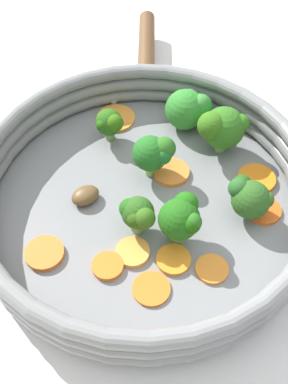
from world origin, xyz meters
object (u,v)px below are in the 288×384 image
carrot_slice_7 (45,253)px  broccoli_floret_2 (182,218)px  skillet (144,206)px  broccoli_floret_4 (110,123)px  carrot_slice_6 (212,269)px  broccoli_floret_3 (139,214)px  carrot_slice_4 (128,251)px  broccoli_floret_5 (189,108)px  carrot_slice_9 (263,210)px  carrot_slice_0 (171,172)px  carrot_slice_8 (151,289)px  carrot_slice_3 (116,118)px  broccoli_floret_0 (221,127)px  broccoli_floret_6 (250,194)px  broccoli_floret_1 (155,153)px  carrot_slice_2 (256,179)px  carrot_slice_1 (108,266)px  carrot_slice_5 (173,260)px  mushroom_piece_0 (85,195)px

carrot_slice_7 → broccoli_floret_2: bearing=-162.0°
skillet → broccoli_floret_4: (0.05, -0.08, 0.03)m
carrot_slice_6 → broccoli_floret_3: size_ratio=0.72×
carrot_slice_4 → broccoli_floret_5: bearing=-101.3°
carrot_slice_9 → broccoli_floret_3: size_ratio=0.84×
skillet → carrot_slice_0: 0.05m
broccoli_floret_3 → carrot_slice_8: bearing=109.5°
carrot_slice_0 → carrot_slice_3: bearing=-44.2°
carrot_slice_8 → carrot_slice_7: bearing=-10.0°
carrot_slice_0 → carrot_slice_8: (-0.00, 0.14, -0.00)m
broccoli_floret_0 → broccoli_floret_5: bearing=-42.2°
carrot_slice_3 → carrot_slice_4: size_ratio=1.43×
broccoli_floret_4 → broccoli_floret_6: (-0.16, 0.08, 0.00)m
carrot_slice_0 → broccoli_floret_1: size_ratio=0.77×
broccoli_floret_1 → broccoli_floret_5: (-0.03, -0.08, -0.01)m
carrot_slice_9 → broccoli_floret_4: bearing=-23.0°
carrot_slice_2 → carrot_slice_6: 0.12m
carrot_slice_2 → carrot_slice_6: bearing=71.5°
skillet → carrot_slice_7: size_ratio=8.68×
carrot_slice_4 → broccoli_floret_2: 0.06m
carrot_slice_1 → broccoli_floret_6: size_ratio=0.65×
carrot_slice_0 → skillet: bearing=61.0°
carrot_slice_1 → carrot_slice_5: 0.06m
carrot_slice_8 → broccoli_floret_2: 0.07m
carrot_slice_6 → broccoli_floret_2: bearing=-41.3°
carrot_slice_2 → carrot_slice_4: (0.12, 0.11, -0.00)m
carrot_slice_1 → carrot_slice_4: bearing=-129.4°
carrot_slice_7 → broccoli_floret_6: broccoli_floret_6 is taller
carrot_slice_3 → carrot_slice_8: same height
carrot_slice_5 → broccoli_floret_3: (0.04, -0.03, 0.02)m
carrot_slice_4 → carrot_slice_8: carrot_slice_4 is taller
carrot_slice_1 → carrot_slice_3: bearing=-80.2°
broccoli_floret_5 → skillet: bearing=75.2°
mushroom_piece_0 → skillet: bearing=-171.7°
carrot_slice_0 → broccoli_floret_6: (-0.08, 0.04, 0.02)m
mushroom_piece_0 → carrot_slice_3: bearing=-92.3°
carrot_slice_3 → carrot_slice_5: carrot_slice_5 is taller
skillet → broccoli_floret_1: broccoli_floret_1 is taller
carrot_slice_9 → broccoli_floret_1: (0.12, -0.03, 0.03)m
carrot_slice_0 → broccoli_floret_3: broccoli_floret_3 is taller
carrot_slice_9 → broccoli_floret_3: 0.13m
broccoli_floret_5 → mushroom_piece_0: (0.09, 0.13, -0.02)m
carrot_slice_5 → broccoli_floret_4: (0.09, -0.15, 0.02)m
carrot_slice_6 → carrot_slice_4: bearing=-3.6°
carrot_slice_6 → carrot_slice_9: bearing=-121.3°
carrot_slice_6 → broccoli_floret_5: size_ratio=0.57×
carrot_slice_2 → carrot_slice_3: size_ratio=0.87×
carrot_slice_0 → carrot_slice_1: 0.13m
broccoli_floret_3 → mushroom_piece_0: broccoli_floret_3 is taller
skillet → carrot_slice_6: 0.10m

